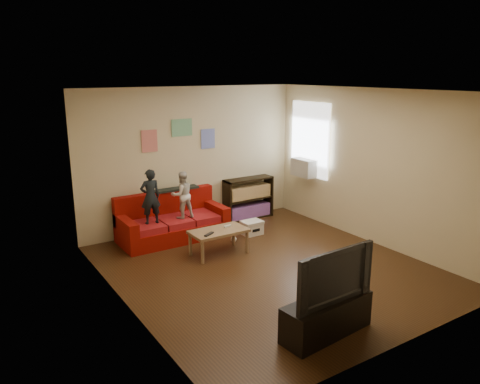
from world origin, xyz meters
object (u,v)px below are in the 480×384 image
television (329,274)px  tv_stand (326,317)px  sofa (172,223)px  child_a (150,197)px  coffee_table (219,233)px  bookshelf (248,200)px  child_b (182,195)px  file_box (252,227)px

television → tv_stand: bearing=177.9°
sofa → television: size_ratio=1.74×
child_a → television: size_ratio=0.86×
child_a → coffee_table: 1.35m
child_a → bookshelf: size_ratio=0.90×
bookshelf → tv_stand: size_ratio=0.91×
child_b → coffee_table: 1.10m
coffee_table → television: size_ratio=0.85×
coffee_table → bookshelf: bookshelf is taller
coffee_table → tv_stand: bearing=-94.0°
bookshelf → file_box: bearing=-119.8°
child_b → tv_stand: (-0.02, -3.78, -0.61)m
coffee_table → television: (-0.19, -2.80, 0.39)m
child_a → file_box: (1.79, -0.48, -0.75)m
file_box → bookshelf: bearing=60.2°
sofa → bookshelf: size_ratio=1.82×
child_a → child_b: (0.60, 0.00, -0.05)m
sofa → television: (0.13, -3.94, 0.47)m
bookshelf → coffee_table: bearing=-137.7°
child_b → file_box: bearing=159.3°
child_a → bookshelf: 2.38m
sofa → tv_stand: 3.95m
sofa → child_a: 0.77m
child_a → bookshelf: (2.29, 0.40, -0.51)m
child_a → tv_stand: 3.88m
child_a → child_b: bearing=-174.8°
bookshelf → television: 4.53m
bookshelf → television: size_ratio=0.95×
coffee_table → bookshelf: size_ratio=0.89×
sofa → child_b: bearing=-48.3°
child_a → file_box: 2.00m
television → child_a: bearing=96.6°
sofa → file_box: size_ratio=5.10×
child_a → file_box: child_a is taller
tv_stand → television: 0.54m
coffee_table → child_a: bearing=128.2°
bookshelf → tv_stand: 4.52m
coffee_table → file_box: size_ratio=2.48×
child_b → television: child_b is taller
child_a → bookshelf: child_a is taller
child_a → television: child_a is taller
file_box → television: 3.57m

